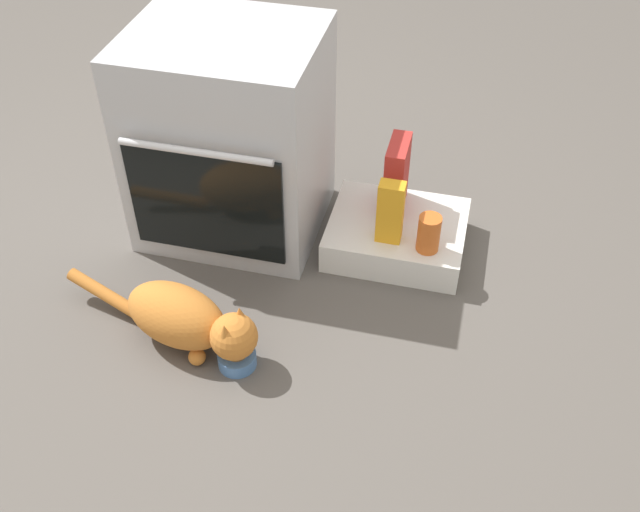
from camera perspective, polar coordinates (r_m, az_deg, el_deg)
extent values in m
plane|color=#56514C|center=(2.64, -8.57, -2.87)|extent=(8.00, 8.00, 0.00)
cube|color=#B7BABF|center=(2.71, -6.91, 9.17)|extent=(0.65, 0.55, 0.78)
cube|color=black|center=(2.55, -8.80, 3.96)|extent=(0.55, 0.01, 0.43)
cylinder|color=silver|center=(2.40, -9.63, 7.92)|extent=(0.52, 0.02, 0.02)
cube|color=white|center=(2.77, 5.93, 1.67)|extent=(0.50, 0.41, 0.12)
cylinder|color=#4C7AB7|center=(2.39, -6.41, -7.90)|extent=(0.12, 0.12, 0.05)
sphere|color=brown|center=(2.38, -6.44, -7.63)|extent=(0.07, 0.07, 0.07)
ellipsoid|color=#C6752D|center=(2.43, -11.00, -4.50)|extent=(0.40, 0.28, 0.20)
sphere|color=#C6752D|center=(2.32, -6.66, -6.19)|extent=(0.15, 0.15, 0.15)
cone|color=#C6752D|center=(2.30, -6.20, -4.57)|extent=(0.05, 0.05, 0.07)
cone|color=#C6752D|center=(2.25, -7.35, -5.92)|extent=(0.05, 0.05, 0.07)
cylinder|color=#C6752D|center=(2.62, -16.13, -2.90)|extent=(0.31, 0.12, 0.11)
sphere|color=#C6752D|center=(2.47, -7.97, -5.97)|extent=(0.06, 0.06, 0.06)
sphere|color=#C6752D|center=(2.41, -9.46, -7.68)|extent=(0.06, 0.06, 0.06)
cube|color=orange|center=(2.58, 5.44, 3.39)|extent=(0.09, 0.06, 0.24)
cube|color=#B72D28|center=(2.71, 5.91, 6.14)|extent=(0.07, 0.18, 0.28)
cylinder|color=#D16023|center=(2.58, 8.39, 1.73)|extent=(0.08, 0.08, 0.14)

